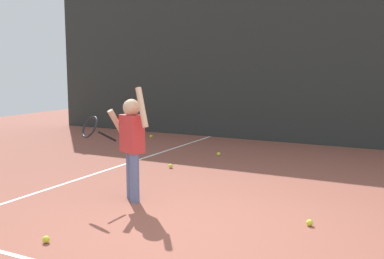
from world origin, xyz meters
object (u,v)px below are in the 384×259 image
object	(u,v)px
tennis_ball_2	(46,239)
tennis_ball_4	(219,154)
tennis_ball_5	(151,136)
tennis_ball_6	(310,223)
tennis_ball_0	(171,166)
tennis_player	(130,140)

from	to	relation	value
tennis_ball_2	tennis_ball_4	xyz separation A→B (m)	(-0.25, 4.37, 0.00)
tennis_ball_4	tennis_ball_2	bearing A→B (deg)	-86.78
tennis_ball_4	tennis_ball_5	world-z (taller)	same
tennis_ball_4	tennis_ball_6	size ratio (longest dim) A/B	1.00
tennis_ball_4	tennis_ball_5	bearing A→B (deg)	151.58
tennis_ball_0	tennis_ball_6	world-z (taller)	same
tennis_player	tennis_ball_6	xyz separation A→B (m)	(2.09, 0.09, -0.69)
tennis_ball_4	tennis_ball_6	xyz separation A→B (m)	(2.26, -2.84, 0.00)
tennis_ball_2	tennis_ball_5	size ratio (longest dim) A/B	1.00
tennis_player	tennis_ball_0	world-z (taller)	tennis_player
tennis_ball_2	tennis_ball_6	distance (m)	2.53
tennis_ball_0	tennis_ball_4	xyz separation A→B (m)	(0.27, 1.23, 0.00)
tennis_ball_5	tennis_ball_0	bearing A→B (deg)	-51.83
tennis_ball_4	tennis_ball_6	world-z (taller)	same
tennis_player	tennis_ball_5	bearing A→B (deg)	143.54
tennis_ball_6	tennis_player	bearing A→B (deg)	-177.66
tennis_player	tennis_ball_0	xyz separation A→B (m)	(-0.44, 1.69, -0.69)
tennis_player	tennis_ball_4	distance (m)	3.01
tennis_ball_2	tennis_ball_6	size ratio (longest dim) A/B	1.00
tennis_ball_5	tennis_player	bearing A→B (deg)	-60.41
tennis_ball_4	tennis_player	bearing A→B (deg)	-86.77
tennis_ball_6	tennis_ball_5	bearing A→B (deg)	137.79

